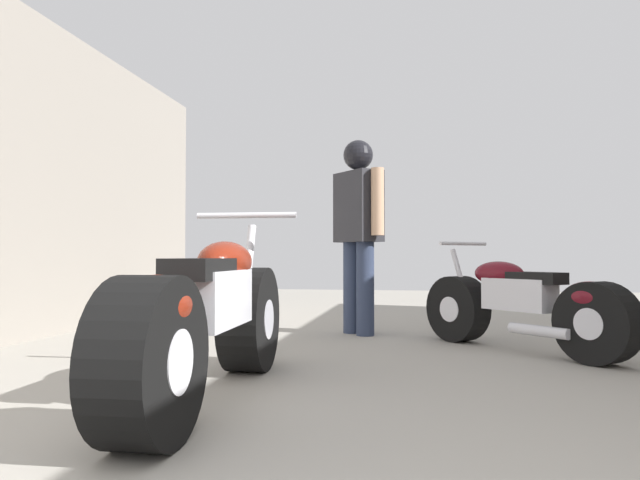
{
  "coord_description": "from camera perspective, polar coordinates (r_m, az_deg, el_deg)",
  "views": [
    {
      "loc": [
        0.15,
        -0.24,
        0.7
      ],
      "look_at": [
        -0.5,
        3.65,
        0.81
      ],
      "focal_mm": 32.26,
      "sensor_mm": 36.0,
      "label": 1
    }
  ],
  "objects": [
    {
      "name": "motorcycle_maroon_cruiser",
      "position": [
        2.85,
        -10.96,
        -7.74
      ],
      "size": [
        0.61,
        2.07,
        0.96
      ],
      "color": "black",
      "rests_on": "ground_plane"
    },
    {
      "name": "ground_plane",
      "position": [
        3.77,
        7.23,
        -12.31
      ],
      "size": [
        16.61,
        16.61,
        0.0
      ],
      "primitive_type": "plane",
      "color": "#9E998E"
    },
    {
      "name": "motorcycle_black_naked",
      "position": [
        4.48,
        19.46,
        -6.19
      ],
      "size": [
        1.33,
        1.43,
        0.82
      ],
      "color": "black",
      "rests_on": "ground_plane"
    },
    {
      "name": "mechanic_in_blue",
      "position": [
        5.21,
        3.82,
        2.23
      ],
      "size": [
        0.54,
        0.59,
        1.75
      ],
      "color": "#2D3851",
      "rests_on": "ground_plane"
    }
  ]
}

